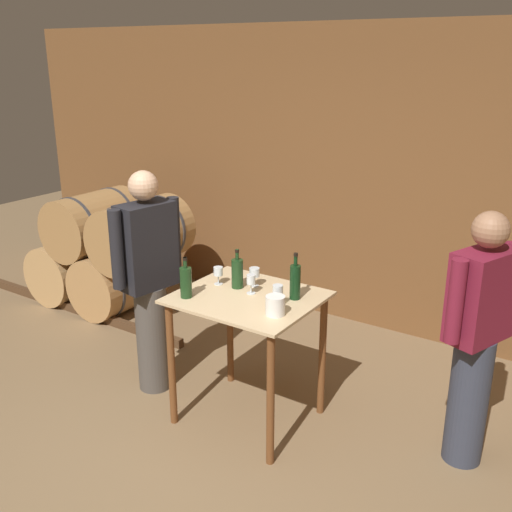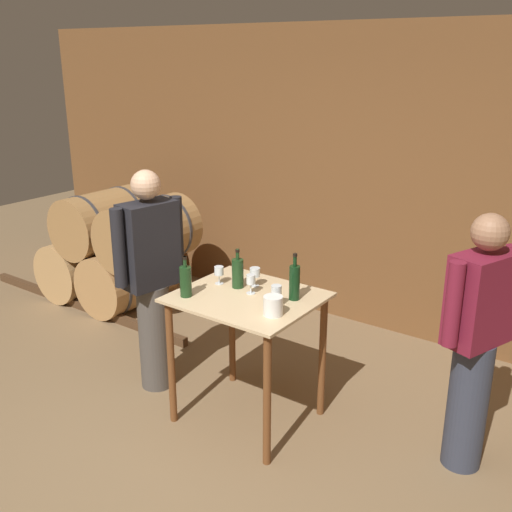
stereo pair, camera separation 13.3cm
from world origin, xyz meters
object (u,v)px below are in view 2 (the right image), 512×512
Objects in this scene: person_visitor_with_scarf at (151,277)px; wine_glass_near_right at (251,280)px; person_host at (476,340)px; wine_bottle_left at (238,273)px; wine_glass_near_left at (219,271)px; wine_bottle_far_left at (186,281)px; wine_glass_near_center at (255,273)px; wine_glass_far_side at (276,292)px; ice_bucket at (273,306)px; wine_bottle_center at (295,282)px.

wine_glass_near_right is at bearing 7.44° from person_visitor_with_scarf.
wine_glass_near_right is 1.43m from person_host.
wine_bottle_left is 2.18× the size of wine_glass_near_left.
wine_bottle_left is 0.14m from wine_glass_near_right.
wine_bottle_far_left reaches higher than wine_glass_near_center.
person_visitor_with_scarf reaches higher than wine_glass_near_left.
ice_bucket is at bearing -64.58° from wine_glass_far_side.
person_host reaches higher than wine_glass_near_right.
wine_glass_near_right is at bearing -166.71° from person_host.
wine_glass_near_left is at bearing 160.38° from ice_bucket.
wine_glass_near_center is 0.81m from person_visitor_with_scarf.
person_visitor_with_scarf is at bearing -168.09° from wine_bottle_left.
person_host is at bearing 11.14° from person_visitor_with_scarf.
wine_glass_near_center is at bearing 25.60° from wine_glass_near_left.
wine_glass_far_side is (0.31, -0.20, 0.00)m from wine_glass_near_center.
ice_bucket is at bearing -27.56° from wine_bottle_left.
wine_glass_near_left is at bearing 170.35° from wine_glass_far_side.
person_host is at bearing 19.65° from wine_glass_far_side.
wine_glass_near_center is 0.49m from ice_bucket.
person_visitor_with_scarf reaches higher than wine_glass_near_right.
wine_glass_near_left is 0.57m from person_visitor_with_scarf.
wine_bottle_far_left is at bearing -172.01° from ice_bucket.
ice_bucket is at bearing 7.99° from wine_bottle_far_left.
wine_bottle_center is 0.19× the size of person_visitor_with_scarf.
wine_bottle_left reaches higher than wine_glass_near_right.
wine_glass_far_side is at bearing -32.83° from wine_glass_near_center.
wine_glass_far_side is 0.09× the size of person_host.
wine_glass_near_right is at bearing -15.08° from wine_bottle_left.
wine_bottle_far_left is 0.88× the size of wine_bottle_center.
person_visitor_with_scarf is at bearing -168.86° from person_host.
wine_glass_far_side is 1.21m from person_host.
wine_bottle_center is at bearing 95.10° from ice_bucket.
wine_glass_near_center is (0.23, 0.11, 0.01)m from wine_glass_near_left.
wine_bottle_left is at bearing -133.55° from wine_glass_near_center.
wine_bottle_far_left is 1.82m from person_host.
person_visitor_with_scarf reaches higher than ice_bucket.
person_host is at bearing 10.63° from wine_glass_near_left.
wine_glass_far_side is at bearing -9.65° from wine_glass_near_left.
wine_bottle_far_left is 2.20× the size of wine_glass_near_left.
wine_bottle_left is at bearing 11.91° from person_visitor_with_scarf.
wine_bottle_far_left reaches higher than wine_bottle_left.
wine_bottle_far_left is 2.27× the size of ice_bucket.
wine_glass_far_side is at bearing 20.04° from wine_bottle_far_left.
wine_glass_near_left is 0.25m from wine_glass_near_center.
wine_glass_near_right is 0.37m from ice_bucket.
wine_glass_far_side is (0.39, -0.11, -0.01)m from wine_bottle_left.
person_host is (1.13, 0.40, -0.17)m from wine_glass_far_side.
wine_bottle_far_left reaches higher than wine_glass_near_right.
wine_bottle_far_left is at bearing -122.75° from wine_glass_near_center.
wine_bottle_left is 1.56m from person_host.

